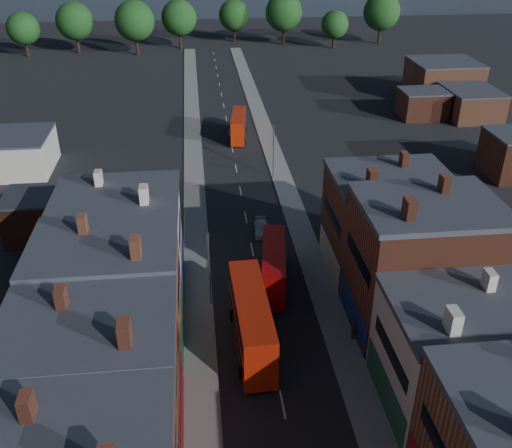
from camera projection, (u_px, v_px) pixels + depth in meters
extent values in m
cube|color=gray|center=(195.00, 212.00, 74.81)|extent=(3.00, 200.00, 0.12)
cube|color=gray|center=(293.00, 207.00, 76.05)|extent=(3.00, 200.00, 0.12)
cylinder|color=slate|center=(210.00, 271.00, 55.64)|extent=(0.16, 0.16, 8.00)
cube|color=slate|center=(208.00, 236.00, 53.70)|extent=(0.25, 0.70, 0.25)
cylinder|color=slate|center=(273.00, 152.00, 82.71)|extent=(0.16, 0.16, 8.00)
cube|color=slate|center=(274.00, 126.00, 80.77)|extent=(0.25, 0.70, 0.25)
cube|color=red|center=(252.00, 321.00, 50.71)|extent=(3.15, 12.44, 4.95)
cube|color=black|center=(252.00, 329.00, 51.17)|extent=(3.18, 11.46, 1.01)
cube|color=black|center=(252.00, 310.00, 50.14)|extent=(3.18, 11.46, 1.01)
cylinder|color=black|center=(241.00, 373.00, 48.23)|extent=(0.37, 1.13, 1.12)
cylinder|color=black|center=(274.00, 370.00, 48.57)|extent=(0.37, 1.13, 1.12)
cylinder|color=black|center=(232.00, 315.00, 55.09)|extent=(0.37, 1.13, 1.12)
cylinder|color=black|center=(261.00, 313.00, 55.43)|extent=(0.37, 1.13, 1.12)
cube|color=#AA0A09|center=(274.00, 266.00, 59.35)|extent=(3.74, 10.56, 4.14)
cube|color=black|center=(273.00, 272.00, 59.74)|extent=(3.69, 9.75, 0.85)
cube|color=black|center=(274.00, 258.00, 58.87)|extent=(3.69, 9.75, 0.85)
cylinder|color=black|center=(262.00, 300.00, 57.42)|extent=(0.41, 0.97, 0.94)
cylinder|color=black|center=(285.00, 300.00, 57.36)|extent=(0.41, 0.97, 0.94)
cylinder|color=black|center=(263.00, 264.00, 63.21)|extent=(0.41, 0.97, 0.94)
cylinder|color=black|center=(284.00, 264.00, 63.15)|extent=(0.41, 0.97, 0.94)
cube|color=#BB2408|center=(239.00, 126.00, 98.05)|extent=(3.44, 10.05, 3.94)
cube|color=black|center=(239.00, 130.00, 98.42)|extent=(3.40, 9.28, 0.81)
cube|color=black|center=(239.00, 120.00, 97.59)|extent=(3.40, 9.28, 0.81)
cylinder|color=black|center=(231.00, 142.00, 96.20)|extent=(0.38, 0.92, 0.90)
cylinder|color=black|center=(245.00, 142.00, 96.17)|extent=(0.38, 0.92, 0.90)
cylinder|color=black|center=(233.00, 130.00, 101.71)|extent=(0.38, 0.92, 0.90)
cylinder|color=black|center=(246.00, 130.00, 101.68)|extent=(0.38, 0.92, 0.90)
imported|color=black|center=(246.00, 285.00, 59.32)|extent=(2.26, 4.62, 1.27)
imported|color=silver|center=(262.00, 228.00, 69.95)|extent=(2.01, 4.40, 1.25)
imported|color=#635D54|center=(353.00, 330.00, 52.42)|extent=(0.58, 1.12, 1.85)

